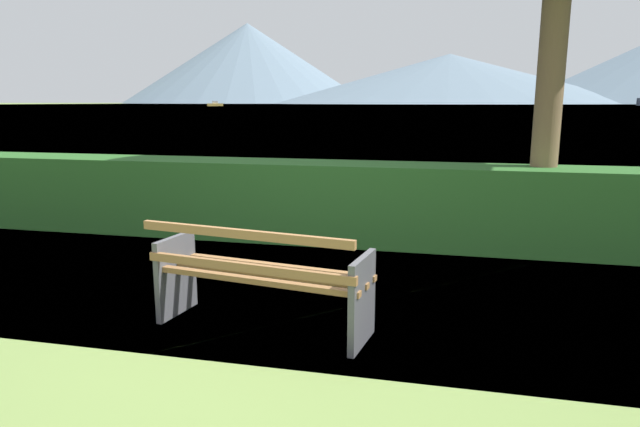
% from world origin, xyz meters
% --- Properties ---
extents(ground_plane, '(1400.00, 1400.00, 0.00)m').
position_xyz_m(ground_plane, '(0.00, 0.00, 0.00)').
color(ground_plane, olive).
extents(water_surface, '(620.00, 620.00, 0.00)m').
position_xyz_m(water_surface, '(0.00, 309.34, 0.00)').
color(water_surface, '#6B8EA3').
rests_on(water_surface, ground_plane).
extents(park_bench, '(1.79, 0.83, 0.87)m').
position_xyz_m(park_bench, '(-0.01, -0.06, 0.43)').
color(park_bench, olive).
rests_on(park_bench, ground_plane).
extents(hedge_row, '(13.96, 0.80, 1.01)m').
position_xyz_m(hedge_row, '(0.00, 2.91, 0.51)').
color(hedge_row, '#285B23').
rests_on(hedge_row, ground_plane).
extents(fishing_boat_near, '(6.58, 3.98, 2.02)m').
position_xyz_m(fishing_boat_near, '(-92.14, 211.77, 0.72)').
color(fishing_boat_near, gold).
rests_on(fishing_boat_near, water_surface).
extents(distant_hills, '(740.22, 365.63, 87.82)m').
position_xyz_m(distant_hills, '(12.52, 573.11, 36.36)').
color(distant_hills, slate).
rests_on(distant_hills, ground_plane).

